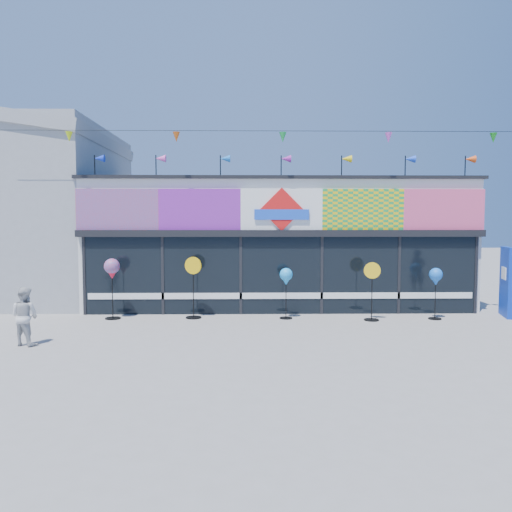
{
  "coord_description": "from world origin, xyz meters",
  "views": [
    {
      "loc": [
        -1.01,
        -11.25,
        2.76
      ],
      "look_at": [
        -0.77,
        2.0,
        1.83
      ],
      "focal_mm": 35.0,
      "sensor_mm": 36.0,
      "label": 1
    }
  ],
  "objects_px": {
    "spinner_0": "(112,271)",
    "spinner_4": "(436,278)",
    "blue_sign": "(506,282)",
    "spinner_1": "(193,286)",
    "spinner_3": "(372,290)",
    "child": "(25,316)",
    "spinner_2": "(286,278)"
  },
  "relations": [
    {
      "from": "spinner_0",
      "to": "spinner_4",
      "type": "distance_m",
      "value": 9.09
    },
    {
      "from": "blue_sign",
      "to": "spinner_1",
      "type": "relative_size",
      "value": 1.15
    },
    {
      "from": "spinner_3",
      "to": "spinner_1",
      "type": "bearing_deg",
      "value": 175.13
    },
    {
      "from": "spinner_3",
      "to": "child",
      "type": "bearing_deg",
      "value": -162.73
    },
    {
      "from": "blue_sign",
      "to": "spinner_1",
      "type": "bearing_deg",
      "value": -165.41
    },
    {
      "from": "spinner_1",
      "to": "spinner_0",
      "type": "bearing_deg",
      "value": -178.17
    },
    {
      "from": "blue_sign",
      "to": "spinner_0",
      "type": "xyz_separation_m",
      "value": [
        -11.29,
        -0.17,
        0.36
      ]
    },
    {
      "from": "spinner_2",
      "to": "child",
      "type": "relative_size",
      "value": 1.1
    },
    {
      "from": "spinner_1",
      "to": "spinner_3",
      "type": "relative_size",
      "value": 1.08
    },
    {
      "from": "spinner_1",
      "to": "spinner_3",
      "type": "height_order",
      "value": "spinner_1"
    },
    {
      "from": "spinner_3",
      "to": "spinner_4",
      "type": "xyz_separation_m",
      "value": [
        1.83,
        0.15,
        0.3
      ]
    },
    {
      "from": "blue_sign",
      "to": "spinner_4",
      "type": "bearing_deg",
      "value": -156.39
    },
    {
      "from": "blue_sign",
      "to": "child",
      "type": "height_order",
      "value": "blue_sign"
    },
    {
      "from": "spinner_0",
      "to": "spinner_4",
      "type": "height_order",
      "value": "spinner_0"
    },
    {
      "from": "spinner_3",
      "to": "child",
      "type": "height_order",
      "value": "spinner_3"
    },
    {
      "from": "spinner_0",
      "to": "spinner_3",
      "type": "height_order",
      "value": "spinner_0"
    },
    {
      "from": "spinner_1",
      "to": "spinner_2",
      "type": "bearing_deg",
      "value": -2.45
    },
    {
      "from": "spinner_2",
      "to": "spinner_3",
      "type": "distance_m",
      "value": 2.4
    },
    {
      "from": "spinner_2",
      "to": "spinner_0",
      "type": "bearing_deg",
      "value": 179.54
    },
    {
      "from": "spinner_2",
      "to": "spinner_1",
      "type": "bearing_deg",
      "value": 177.55
    },
    {
      "from": "spinner_3",
      "to": "child",
      "type": "relative_size",
      "value": 1.25
    },
    {
      "from": "spinner_1",
      "to": "child",
      "type": "relative_size",
      "value": 1.34
    },
    {
      "from": "spinner_3",
      "to": "spinner_4",
      "type": "relative_size",
      "value": 1.12
    },
    {
      "from": "spinner_3",
      "to": "spinner_4",
      "type": "bearing_deg",
      "value": 4.71
    },
    {
      "from": "spinner_2",
      "to": "spinner_3",
      "type": "bearing_deg",
      "value": -7.55
    },
    {
      "from": "child",
      "to": "spinner_0",
      "type": "bearing_deg",
      "value": -92.43
    },
    {
      "from": "spinner_1",
      "to": "child",
      "type": "height_order",
      "value": "spinner_1"
    },
    {
      "from": "blue_sign",
      "to": "spinner_1",
      "type": "distance_m",
      "value": 9.02
    },
    {
      "from": "spinner_0",
      "to": "spinner_4",
      "type": "xyz_separation_m",
      "value": [
        9.09,
        -0.2,
        -0.21
      ]
    },
    {
      "from": "child",
      "to": "spinner_2",
      "type": "bearing_deg",
      "value": -135.48
    },
    {
      "from": "spinner_0",
      "to": "spinner_3",
      "type": "bearing_deg",
      "value": -2.78
    },
    {
      "from": "spinner_0",
      "to": "blue_sign",
      "type": "bearing_deg",
      "value": 0.88
    }
  ]
}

